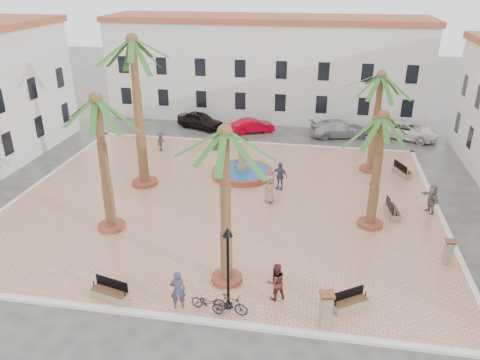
{
  "coord_description": "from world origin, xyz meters",
  "views": [
    {
      "loc": [
        5.53,
        -25.77,
        13.34
      ],
      "look_at": [
        1.0,
        0.0,
        1.6
      ],
      "focal_mm": 35.0,
      "sensor_mm": 36.0,
      "label": 1
    }
  ],
  "objects": [
    {
      "name": "ground",
      "position": [
        0.0,
        0.0,
        0.0
      ],
      "size": [
        120.0,
        120.0,
        0.0
      ],
      "primitive_type": "plane",
      "color": "#56544F",
      "rests_on": "ground"
    },
    {
      "name": "plaza",
      "position": [
        0.0,
        0.0,
        0.07
      ],
      "size": [
        26.0,
        22.0,
        0.15
      ],
      "primitive_type": "cube",
      "color": "tan",
      "rests_on": "ground"
    },
    {
      "name": "kerb_n",
      "position": [
        0.0,
        11.0,
        0.08
      ],
      "size": [
        26.3,
        0.3,
        0.16
      ],
      "primitive_type": "cube",
      "color": "silver",
      "rests_on": "ground"
    },
    {
      "name": "kerb_s",
      "position": [
        0.0,
        -11.0,
        0.08
      ],
      "size": [
        26.3,
        0.3,
        0.16
      ],
      "primitive_type": "cube",
      "color": "silver",
      "rests_on": "ground"
    },
    {
      "name": "kerb_e",
      "position": [
        13.0,
        0.0,
        0.08
      ],
      "size": [
        0.3,
        22.3,
        0.16
      ],
      "primitive_type": "cube",
      "color": "silver",
      "rests_on": "ground"
    },
    {
      "name": "kerb_w",
      "position": [
        -13.0,
        0.0,
        0.08
      ],
      "size": [
        0.3,
        22.3,
        0.16
      ],
      "primitive_type": "cube",
      "color": "silver",
      "rests_on": "ground"
    },
    {
      "name": "building_north",
      "position": [
        -0.0,
        19.99,
        4.77
      ],
      "size": [
        30.4,
        7.4,
        9.5
      ],
      "color": "silver",
      "rests_on": "ground"
    },
    {
      "name": "fountain",
      "position": [
        0.46,
        4.02,
        0.45
      ],
      "size": [
        4.26,
        4.26,
        2.2
      ],
      "color": "#9B4930",
      "rests_on": "plaza"
    },
    {
      "name": "palm_nw",
      "position": [
        -5.79,
        1.45,
        8.62
      ],
      "size": [
        5.58,
        5.58,
        9.85
      ],
      "color": "#9B4930",
      "rests_on": "plaza"
    },
    {
      "name": "palm_sw",
      "position": [
        -5.5,
        -4.5,
        6.69
      ],
      "size": [
        5.01,
        5.01,
        7.72
      ],
      "color": "#9B4930",
      "rests_on": "plaza"
    },
    {
      "name": "palm_s",
      "position": [
        1.81,
        -8.17,
        6.61
      ],
      "size": [
        4.71,
        4.71,
        7.58
      ],
      "color": "#9B4930",
      "rests_on": "plaza"
    },
    {
      "name": "palm_e",
      "position": [
        8.78,
        -1.71,
        5.8
      ],
      "size": [
        4.65,
        4.65,
        6.73
      ],
      "color": "#9B4930",
      "rests_on": "plaza"
    },
    {
      "name": "palm_ne",
      "position": [
        9.41,
        6.53,
        6.21
      ],
      "size": [
        4.97,
        4.97,
        7.21
      ],
      "color": "#9B4930",
      "rests_on": "plaza"
    },
    {
      "name": "bench_s",
      "position": [
        -2.96,
        -10.38,
        0.42
      ],
      "size": [
        1.86,
        0.96,
        0.94
      ],
      "rotation": [
        0.0,
        0.0,
        -0.24
      ],
      "color": "gray",
      "rests_on": "plaza"
    },
    {
      "name": "bench_se",
      "position": [
        7.38,
        -9.19,
        0.39
      ],
      "size": [
        1.63,
        1.32,
        0.86
      ],
      "rotation": [
        0.0,
        0.0,
        0.59
      ],
      "color": "gray",
      "rests_on": "plaza"
    },
    {
      "name": "bench_e",
      "position": [
        10.15,
        -0.26,
        0.41
      ],
      "size": [
        0.74,
        1.82,
        0.93
      ],
      "rotation": [
        0.0,
        0.0,
        1.68
      ],
      "color": "gray",
      "rests_on": "plaza"
    },
    {
      "name": "bench_ne",
      "position": [
        11.54,
        6.02,
        0.41
      ],
      "size": [
        1.17,
        1.81,
        0.92
      ],
      "rotation": [
        0.0,
        0.0,
        1.97
      ],
      "color": "gray",
      "rests_on": "plaza"
    },
    {
      "name": "lamppost_s",
      "position": [
        2.26,
        -10.02,
        2.8
      ],
      "size": [
        0.43,
        0.43,
        3.92
      ],
      "color": "black",
      "rests_on": "plaza"
    },
    {
      "name": "lamppost_e",
      "position": [
        9.39,
        3.91,
        2.98
      ],
      "size": [
        0.45,
        0.45,
        4.18
      ],
      "color": "black",
      "rests_on": "plaza"
    },
    {
      "name": "bollard_se",
      "position": [
        6.34,
        -10.4,
        0.95
      ],
      "size": [
        0.67,
        0.67,
        1.54
      ],
      "rotation": [
        0.0,
        0.0,
        0.24
      ],
      "color": "gray",
      "rests_on": "plaza"
    },
    {
      "name": "bollard_n",
      "position": [
        -1.77,
        8.53,
        0.88
      ],
      "size": [
        0.54,
        0.54,
        1.41
      ],
      "rotation": [
        0.0,
        0.0,
        -0.08
      ],
      "color": "gray",
      "rests_on": "plaza"
    },
    {
      "name": "bollard_e",
      "position": [
        12.21,
        -4.92,
        0.82
      ],
      "size": [
        0.46,
        0.46,
        1.29
      ],
      "rotation": [
        0.0,
        0.0,
        0.01
      ],
      "color": "gray",
      "rests_on": "plaza"
    },
    {
      "name": "litter_bin",
      "position": [
        4.11,
        -7.88,
        0.51
      ],
      "size": [
        0.37,
        0.37,
        0.72
      ],
      "primitive_type": "cylinder",
      "color": "black",
      "rests_on": "plaza"
    },
    {
      "name": "cyclist_a",
      "position": [
        0.16,
        -10.4,
        1.06
      ],
      "size": [
        0.76,
        0.61,
        1.81
      ],
      "primitive_type": "imported",
      "rotation": [
        0.0,
        0.0,
        3.43
      ],
      "color": "#31374B",
      "rests_on": "plaza"
    },
    {
      "name": "bicycle_a",
      "position": [
        1.43,
        -10.4,
        0.55
      ],
      "size": [
        1.61,
        0.92,
        0.8
      ],
      "primitive_type": "imported",
      "rotation": [
        0.0,
        0.0,
        1.29
      ],
      "color": "black",
      "rests_on": "plaza"
    },
    {
      "name": "cyclist_b",
      "position": [
        4.18,
        -9.08,
        1.03
      ],
      "size": [
        1.06,
        0.98,
        1.76
      ],
      "primitive_type": "imported",
      "rotation": [
        0.0,
        0.0,
        3.62
      ],
      "color": "#572320",
      "rests_on": "plaza"
    },
    {
      "name": "bicycle_b",
      "position": [
        2.42,
        -10.4,
        0.61
      ],
      "size": [
        1.59,
        0.67,
        0.93
      ],
      "primitive_type": "imported",
      "rotation": [
        0.0,
        0.0,
        1.41
      ],
      "color": "black",
      "rests_on": "plaza"
    },
    {
      "name": "pedestrian_fountain_a",
      "position": [
        2.84,
        0.19,
        1.04
      ],
      "size": [
        1.03,
        0.91,
        1.78
      ],
      "primitive_type": "imported",
      "rotation": [
        0.0,
        0.0,
        0.49
      ],
      "color": "#9A7A61",
      "rests_on": "plaza"
    },
    {
      "name": "pedestrian_fountain_b",
      "position": [
        3.25,
        2.25,
        1.09
      ],
      "size": [
        1.19,
        0.88,
        1.88
      ],
      "primitive_type": "imported",
      "rotation": [
        0.0,
        0.0,
        -0.44
      ],
      "color": "#3F5166",
      "rests_on": "plaza"
    },
    {
      "name": "pedestrian_north",
      "position": [
        -6.76,
        7.8,
        0.93
      ],
      "size": [
        0.85,
        1.13,
        1.56
      ],
      "primitive_type": "imported",
      "rotation": [
        0.0,
        0.0,
        1.27
      ],
      "color": "#424347",
      "rests_on": "plaza"
    },
    {
      "name": "pedestrian_east",
      "position": [
        12.4,
        0.51,
        1.03
      ],
      "size": [
        1.06,
        1.71,
        1.76
      ],
      "primitive_type": "imported",
      "rotation": [
        0.0,
        0.0,
        -1.21
      ],
      "color": "#75675A",
      "rests_on": "plaza"
    },
    {
      "name": "car_black",
      "position": [
        -5.27,
        14.45,
        0.75
      ],
      "size": [
        4.77,
        3.31,
        1.51
      ],
      "primitive_type": "imported",
      "rotation": [
        0.0,
        0.0,
        1.19
      ],
      "color": "black",
      "rests_on": "ground"
    },
    {
      "name": "car_red",
      "position": [
        -0.3,
        14.08,
        0.62
      ],
      "size": [
        4.0,
        2.75,
        1.25
      ],
      "primitive_type": "imported",
      "rotation": [
        0.0,
        0.0,
        1.99
      ],
      "color": "#B80016",
      "rests_on": "ground"
    },
    {
      "name": "car_silver",
      "position": [
        7.3,
        14.21,
        0.74
      ],
      "size": [
        5.44,
        3.33,
        1.47
      ],
      "primitive_type": "imported",
      "rotation": [
        0.0,
        0.0,
        1.84
      ],
      "color": "#ABAAB3",
      "rests_on": "ground"
    },
    {
      "name": "car_white",
      "position": [
        13.06,
        14.77,
        0.73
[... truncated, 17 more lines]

